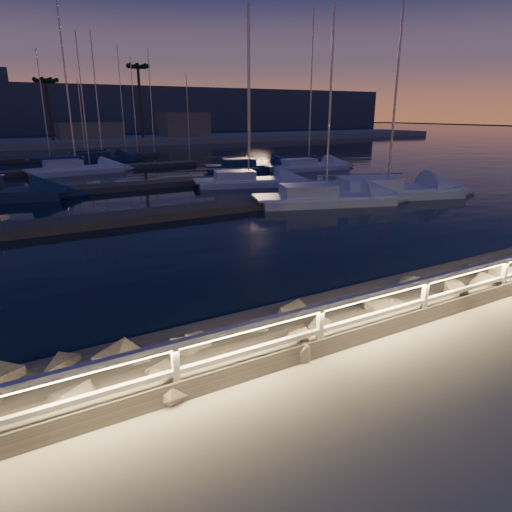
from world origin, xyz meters
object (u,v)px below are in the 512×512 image
Objects in this scene: sailboat_g at (246,180)px; sailboat_d at (383,190)px; sailboat_c at (322,197)px; sailboat_h at (306,166)px; guard_rail at (392,299)px; sailboat_k at (101,159)px; sailboat_l at (248,166)px; sailboat_j at (74,169)px.

sailboat_d is at bearing -39.49° from sailboat_g.
sailboat_h is at bearing 75.98° from sailboat_c.
guard_rail is at bearing -93.70° from sailboat_g.
sailboat_c is 1.07× the size of sailboat_g.
sailboat_k is (-11.08, 30.43, -0.05)m from sailboat_d.
sailboat_l is (4.14, 16.49, -0.03)m from sailboat_c.
sailboat_k is at bearing 136.10° from sailboat_h.
sailboat_k is at bearing 120.35° from sailboat_c.
sailboat_c is 17.01m from sailboat_l.
sailboat_d is 1.24× the size of sailboat_g.
sailboat_d is at bearing -87.79° from sailboat_k.
guard_rail is 2.63× the size of sailboat_d.
sailboat_g is at bearing -93.39° from sailboat_k.
guard_rail is 3.19× the size of sailboat_h.
guard_rail is 3.28× the size of sailboat_g.
sailboat_c reaches higher than sailboat_j.
sailboat_j is 1.00× the size of sailboat_l.
sailboat_g is at bearing 141.19° from sailboat_d.
sailboat_j is at bearing 143.32° from sailboat_d.
sailboat_k is at bearing 144.03° from sailboat_l.
sailboat_h is at bearing -65.29° from sailboat_k.
sailboat_k is (-6.18, 30.39, -0.03)m from sailboat_c.
sailboat_c is at bearing -162.16° from sailboat_d.
guard_rail is 20.56m from sailboat_d.
sailboat_g is at bearing 68.60° from guard_rail.
sailboat_h reaches higher than sailboat_k.
sailboat_g is at bearing -102.43° from sailboat_l.
sailboat_c is at bearing -119.27° from sailboat_h.
sailboat_h is 20.84m from sailboat_j.
sailboat_h is 0.99× the size of sailboat_j.
sailboat_h is 5.49m from sailboat_l.
sailboat_g is 1.03× the size of sailboat_k.
sailboat_d is 1.28× the size of sailboat_k.
sailboat_j is at bearing -133.43° from sailboat_k.
sailboat_k is (4.15, 8.64, -0.04)m from sailboat_j.
sailboat_k is (3.36, 45.04, -0.96)m from guard_rail.
sailboat_l reaches higher than sailboat_j.
sailboat_d reaches higher than guard_rail.
sailboat_c is 16.51m from sailboat_h.
sailboat_l is at bearing -25.73° from sailboat_j.
sailboat_j is 1.07× the size of sailboat_k.
sailboat_j is (-19.29, 7.88, 0.05)m from sailboat_h.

